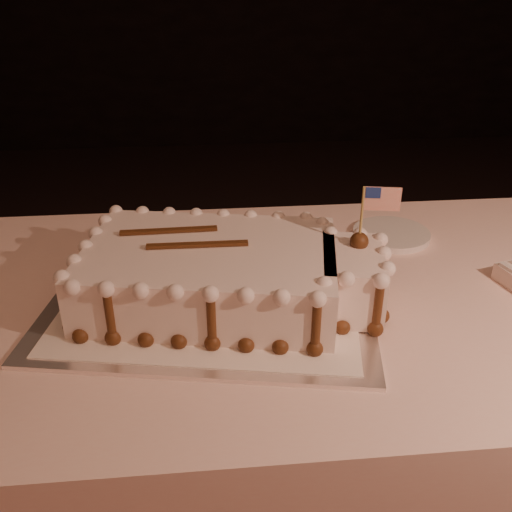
{
  "coord_description": "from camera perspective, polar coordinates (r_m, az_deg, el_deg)",
  "views": [
    {
      "loc": [
        -0.32,
        -0.29,
        1.3
      ],
      "look_at": [
        -0.24,
        0.58,
        0.84
      ],
      "focal_mm": 40.0,
      "sensor_mm": 36.0,
      "label": 1
    }
  ],
  "objects": [
    {
      "name": "banquet_table",
      "position": [
        1.33,
        10.56,
        -17.07
      ],
      "size": [
        2.4,
        0.8,
        0.75
      ],
      "primitive_type": "cube",
      "color": "#FFD3C5",
      "rests_on": "ground"
    },
    {
      "name": "cake_board",
      "position": [
        1.03,
        -4.46,
        -4.48
      ],
      "size": [
        0.64,
        0.53,
        0.01
      ],
      "primitive_type": "cube",
      "rotation": [
        0.0,
        0.0,
        -0.18
      ],
      "color": "white",
      "rests_on": "banquet_table"
    },
    {
      "name": "doily",
      "position": [
        1.02,
        -4.47,
        -4.25
      ],
      "size": [
        0.57,
        0.47,
        0.0
      ],
      "primitive_type": "cube",
      "rotation": [
        0.0,
        0.0,
        -0.18
      ],
      "color": "white",
      "rests_on": "cake_board"
    },
    {
      "name": "sheet_cake",
      "position": [
        0.99,
        -2.85,
        -1.8
      ],
      "size": [
        0.56,
        0.38,
        0.21
      ],
      "color": "white",
      "rests_on": "doily"
    },
    {
      "name": "side_plate",
      "position": [
        1.29,
        13.37,
        2.15
      ],
      "size": [
        0.17,
        0.17,
        0.01
      ],
      "primitive_type": "cylinder",
      "color": "white",
      "rests_on": "banquet_table"
    }
  ]
}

